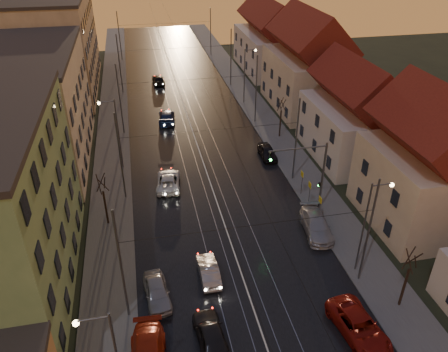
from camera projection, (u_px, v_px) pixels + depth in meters
road at (190, 125)px, 57.78m from camera, size 16.00×120.00×0.04m
sidewalk_left at (113, 131)px, 56.01m from camera, size 4.00×120.00×0.15m
sidewalk_right at (263, 118)px, 59.50m from camera, size 4.00×120.00×0.15m
tram_rail_0 at (174, 126)px, 57.38m from camera, size 0.06×120.00×0.03m
tram_rail_1 at (184, 125)px, 57.63m from camera, size 0.06×120.00×0.03m
tram_rail_2 at (196, 124)px, 57.90m from camera, size 0.06×120.00×0.03m
tram_rail_3 at (207, 123)px, 58.15m from camera, size 0.06×120.00×0.03m
apartment_left_2 at (33, 110)px, 46.61m from camera, size 10.00×20.00×12.00m
apartment_left_3 at (58, 44)px, 66.25m from camera, size 10.00×24.00×14.00m
house_right_1 at (427, 168)px, 36.97m from camera, size 8.67×10.20×10.80m
house_right_2 at (356, 117)px, 48.30m from camera, size 9.18×12.24×9.20m
house_right_3 at (307, 67)px, 60.30m from camera, size 9.18×14.28×11.50m
house_right_4 at (269, 41)px, 75.80m from camera, size 9.18×16.32×10.00m
catenary_pole_l_1 at (121, 267)px, 27.95m from camera, size 0.16×0.16×9.00m
catenary_pole_r_1 at (368, 233)px, 30.95m from camera, size 0.16×0.16×9.00m
catenary_pole_l_2 at (120, 158)px, 40.54m from camera, size 0.16×0.16×9.00m
catenary_pole_r_2 at (296, 141)px, 43.54m from camera, size 0.16×0.16×9.00m
catenary_pole_l_3 at (120, 100)px, 53.14m from camera, size 0.16×0.16×9.00m
catenary_pole_r_3 at (256, 90)px, 56.14m from camera, size 0.16×0.16×9.00m
catenary_pole_l_4 at (120, 65)px, 65.73m from camera, size 0.16×0.16×9.00m
catenary_pole_r_4 at (231, 58)px, 68.73m from camera, size 0.16×0.16×9.00m
catenary_pole_l_5 at (119, 37)px, 80.85m from camera, size 0.16×0.16×9.00m
catenary_pole_r_5 at (211, 32)px, 83.85m from camera, size 0.16×0.16×9.00m
street_lamp_1 at (369, 219)px, 31.68m from camera, size 1.75×0.32×8.00m
street_lamp_2 at (115, 128)px, 45.29m from camera, size 1.75×0.32×8.00m
street_lamp_3 at (247, 71)px, 61.91m from camera, size 1.75×0.32×8.00m
traffic_light_mast at (313, 170)px, 38.35m from camera, size 5.30×0.32×7.20m
bare_tree_0 at (105, 201)px, 37.94m from camera, size 1.09×1.09×5.11m
bare_tree_1 at (406, 280)px, 29.75m from camera, size 1.09×1.09×5.11m
bare_tree_2 at (281, 119)px, 53.29m from camera, size 1.09×1.09×5.11m
driving_car_0 at (211, 335)px, 27.96m from camera, size 2.08×4.59×1.53m
driving_car_1 at (208, 270)px, 33.17m from camera, size 1.42×4.02×1.32m
driving_car_2 at (168, 181)px, 44.30m from camera, size 2.87×5.20×1.38m
driving_car_3 at (167, 117)px, 58.19m from camera, size 2.59×5.30×1.49m
driving_car_4 at (158, 80)px, 71.32m from camera, size 1.96×4.46×1.49m
parked_left_3 at (157, 292)px, 31.23m from camera, size 2.04×4.28×1.41m
parked_right_0 at (359, 326)px, 28.57m from camera, size 3.04×5.50×1.46m
parked_right_1 at (316, 225)px, 37.86m from camera, size 2.76×5.47×1.52m
parked_right_2 at (267, 152)px, 49.65m from camera, size 1.69×4.08×1.38m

